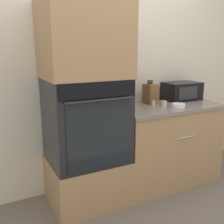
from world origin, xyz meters
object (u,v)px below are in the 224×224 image
object	(u,v)px
microwave	(182,91)
condiment_jar_far	(154,103)
bowl	(178,106)
wall_oven	(86,120)
condiment_jar_mid	(164,104)
knife_block	(150,94)
condiment_jar_near	(130,103)

from	to	relation	value
microwave	condiment_jar_far	size ratio (longest dim) A/B	6.88
microwave	bowl	distance (m)	0.44
wall_oven	condiment_jar_mid	bearing A→B (deg)	-5.59
knife_block	bowl	bearing A→B (deg)	-63.62
condiment_jar_near	bowl	bearing A→B (deg)	-24.21
wall_oven	condiment_jar_mid	world-z (taller)	wall_oven
microwave	condiment_jar_near	xyz separation A→B (m)	(-0.76, -0.10, -0.05)
bowl	condiment_jar_mid	size ratio (longest dim) A/B	2.07
condiment_jar_near	condiment_jar_mid	world-z (taller)	condiment_jar_near
microwave	condiment_jar_mid	size ratio (longest dim) A/B	6.34
wall_oven	condiment_jar_near	distance (m)	0.51
knife_block	condiment_jar_far	size ratio (longest dim) A/B	4.16
bowl	condiment_jar_near	size ratio (longest dim) A/B	1.21
condiment_jar_near	condiment_jar_far	world-z (taller)	condiment_jar_near
condiment_jar_near	condiment_jar_mid	distance (m)	0.36
knife_block	condiment_jar_mid	distance (m)	0.23
microwave	bowl	world-z (taller)	microwave
condiment_jar_near	wall_oven	bearing A→B (deg)	-174.68
wall_oven	condiment_jar_far	bearing A→B (deg)	0.13
microwave	knife_block	bearing A→B (deg)	-179.13
microwave	knife_block	world-z (taller)	knife_block
wall_oven	microwave	xyz separation A→B (m)	(1.25, 0.15, 0.16)
microwave	bowl	size ratio (longest dim) A/B	3.06
condiment_jar_near	condiment_jar_mid	size ratio (longest dim) A/B	1.71
microwave	condiment_jar_mid	distance (m)	0.49
wall_oven	microwave	size ratio (longest dim) A/B	1.81
wall_oven	knife_block	distance (m)	0.82
condiment_jar_near	condiment_jar_mid	bearing A→B (deg)	-20.81
knife_block	condiment_jar_mid	world-z (taller)	knife_block
condiment_jar_far	knife_block	bearing A→B (deg)	71.92
microwave	condiment_jar_far	xyz separation A→B (m)	(-0.50, -0.14, -0.07)
knife_block	wall_oven	bearing A→B (deg)	-170.13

